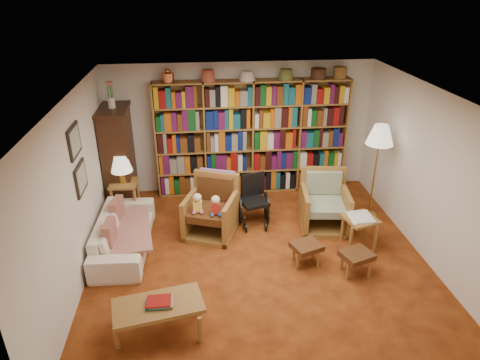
{
  "coord_description": "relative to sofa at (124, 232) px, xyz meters",
  "views": [
    {
      "loc": [
        -0.86,
        -5.27,
        3.89
      ],
      "look_at": [
        -0.22,
        0.6,
        1.06
      ],
      "focal_mm": 32.0,
      "sensor_mm": 36.0,
      "label": 1
    }
  ],
  "objects": [
    {
      "name": "bookshelf",
      "position": [
        2.25,
        1.78,
        0.89
      ],
      "size": [
        3.6,
        0.3,
        2.42
      ],
      "color": "olive",
      "rests_on": "floor"
    },
    {
      "name": "wheelchair",
      "position": [
        2.12,
        0.58,
        0.12
      ],
      "size": [
        0.52,
        0.69,
        0.86
      ],
      "color": "black",
      "rests_on": "floor"
    },
    {
      "name": "floor",
      "position": [
        2.05,
        -0.54,
        -0.28
      ],
      "size": [
        5.0,
        5.0,
        0.0
      ],
      "primitive_type": "plane",
      "color": "#8F4316",
      "rests_on": "ground"
    },
    {
      "name": "floor_lamp",
      "position": [
        4.2,
        0.53,
        1.19
      ],
      "size": [
        0.45,
        0.45,
        1.7
      ],
      "color": "#B49139",
      "rests_on": "floor"
    },
    {
      "name": "wall_left",
      "position": [
        -0.45,
        -0.54,
        0.97
      ],
      "size": [
        0.0,
        5.0,
        5.0
      ],
      "primitive_type": "plane",
      "rotation": [
        1.57,
        0.0,
        1.57
      ],
      "color": "silver",
      "rests_on": "floor"
    },
    {
      "name": "wall_front",
      "position": [
        2.05,
        -3.04,
        0.97
      ],
      "size": [
        5.0,
        0.0,
        5.0
      ],
      "primitive_type": "plane",
      "rotation": [
        -1.57,
        0.0,
        0.0
      ],
      "color": "silver",
      "rests_on": "floor"
    },
    {
      "name": "coffee_table",
      "position": [
        0.65,
        -1.84,
        0.09
      ],
      "size": [
        1.13,
        0.71,
        0.47
      ],
      "color": "olive",
      "rests_on": "floor"
    },
    {
      "name": "side_table_lamp",
      "position": [
        -0.1,
        1.04,
        0.22
      ],
      "size": [
        0.48,
        0.48,
        0.65
      ],
      "color": "olive",
      "rests_on": "floor"
    },
    {
      "name": "sofa",
      "position": [
        0.0,
        0.0,
        0.0
      ],
      "size": [
        1.92,
        0.81,
        0.55
      ],
      "primitive_type": "imported",
      "rotation": [
        0.0,
        0.0,
        1.53
      ],
      "color": "silver",
      "rests_on": "floor"
    },
    {
      "name": "curio_cabinet",
      "position": [
        -0.2,
        1.46,
        0.68
      ],
      "size": [
        0.5,
        0.95,
        2.4
      ],
      "color": "#3C1F10",
      "rests_on": "floor"
    },
    {
      "name": "armchair_sage",
      "position": [
        3.28,
        0.36,
        0.09
      ],
      "size": [
        0.87,
        0.89,
        0.96
      ],
      "color": "olive",
      "rests_on": "floor"
    },
    {
      "name": "cushion_right",
      "position": [
        -0.13,
        -0.35,
        0.17
      ],
      "size": [
        0.15,
        0.39,
        0.38
      ],
      "primitive_type": "cube",
      "rotation": [
        0.0,
        0.0,
        -0.08
      ],
      "color": "maroon",
      "rests_on": "sofa"
    },
    {
      "name": "table_lamp",
      "position": [
        -0.1,
        1.04,
        0.71
      ],
      "size": [
        0.37,
        0.37,
        0.5
      ],
      "color": "#B49139",
      "rests_on": "side_table_lamp"
    },
    {
      "name": "footstool_b",
      "position": [
        3.38,
        -1.03,
        0.01
      ],
      "size": [
        0.51,
        0.48,
        0.36
      ],
      "color": "#513215",
      "rests_on": "floor"
    },
    {
      "name": "wall_back",
      "position": [
        2.05,
        1.96,
        0.97
      ],
      "size": [
        5.0,
        0.0,
        5.0
      ],
      "primitive_type": "plane",
      "rotation": [
        1.57,
        0.0,
        0.0
      ],
      "color": "silver",
      "rests_on": "floor"
    },
    {
      "name": "armchair_leather",
      "position": [
        1.37,
        0.37,
        0.12
      ],
      "size": [
        1.05,
        1.05,
        0.99
      ],
      "color": "olive",
      "rests_on": "floor"
    },
    {
      "name": "framed_pictures",
      "position": [
        -0.43,
        -0.24,
        1.35
      ],
      "size": [
        0.03,
        0.52,
        0.97
      ],
      "color": "black",
      "rests_on": "wall_left"
    },
    {
      "name": "side_table_papers",
      "position": [
        3.65,
        -0.37,
        0.16
      ],
      "size": [
        0.57,
        0.57,
        0.55
      ],
      "color": "olive",
      "rests_on": "floor"
    },
    {
      "name": "cushion_left",
      "position": [
        -0.13,
        0.35,
        0.17
      ],
      "size": [
        0.19,
        0.39,
        0.37
      ],
      "primitive_type": "cube",
      "rotation": [
        0.0,
        0.0,
        -0.19
      ],
      "color": "maroon",
      "rests_on": "sofa"
    },
    {
      "name": "ceiling",
      "position": [
        2.05,
        -0.54,
        2.22
      ],
      "size": [
        5.0,
        5.0,
        0.0
      ],
      "primitive_type": "plane",
      "rotation": [
        3.14,
        0.0,
        0.0
      ],
      "color": "white",
      "rests_on": "wall_back"
    },
    {
      "name": "footstool_a",
      "position": [
        2.73,
        -0.73,
        0.01
      ],
      "size": [
        0.51,
        0.47,
        0.35
      ],
      "color": "#513215",
      "rests_on": "floor"
    },
    {
      "name": "wall_right",
      "position": [
        4.55,
        -0.54,
        0.97
      ],
      "size": [
        0.0,
        5.0,
        5.0
      ],
      "primitive_type": "plane",
      "rotation": [
        1.57,
        0.0,
        -1.57
      ],
      "color": "silver",
      "rests_on": "floor"
    },
    {
      "name": "sofa_throw",
      "position": [
        0.05,
        0.0,
        0.02
      ],
      "size": [
        0.89,
        1.42,
        0.04
      ],
      "primitive_type": "cube",
      "rotation": [
        0.0,
        0.0,
        0.14
      ],
      "color": "#C5B790",
      "rests_on": "sofa"
    }
  ]
}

